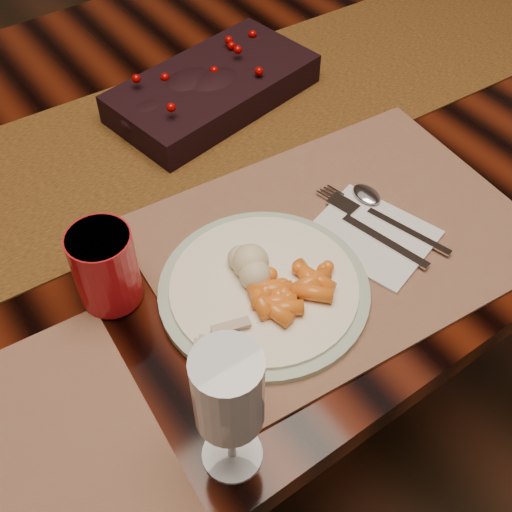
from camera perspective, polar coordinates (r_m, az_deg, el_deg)
floor at (r=1.57m, az=-5.44°, el=-12.72°), size 5.00×5.00×0.00m
dining_table at (r=1.26m, az=-6.67°, el=-4.68°), size 1.80×1.00×0.75m
table_runner at (r=1.02m, az=-7.20°, el=10.54°), size 1.67×0.42×0.00m
centerpiece at (r=1.07m, az=-3.85°, el=15.01°), size 0.35×0.22×0.07m
placemat_main at (r=0.86m, az=7.25°, el=1.60°), size 0.53×0.41×0.00m
dinner_plate at (r=0.79m, az=0.71°, el=-2.91°), size 0.29×0.29×0.01m
baby_carrots at (r=0.76m, az=3.16°, el=-3.77°), size 0.13×0.12×0.02m
mashed_potatoes at (r=0.77m, az=-1.86°, el=-0.80°), size 0.11×0.10×0.05m
turkey_shreds at (r=0.73m, az=-2.59°, el=-7.08°), size 0.07×0.06×0.01m
napkin at (r=0.87m, az=10.20°, el=1.79°), size 0.17×0.18×0.01m
fork at (r=0.87m, az=10.45°, el=2.17°), size 0.06×0.17×0.00m
spoon at (r=0.89m, az=12.24°, el=3.18°), size 0.07×0.16×0.00m
red_cup at (r=0.77m, az=-13.25°, el=-0.98°), size 0.09×0.09×0.10m
wine_glass at (r=0.61m, az=-2.36°, el=-13.86°), size 0.07×0.07×0.18m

